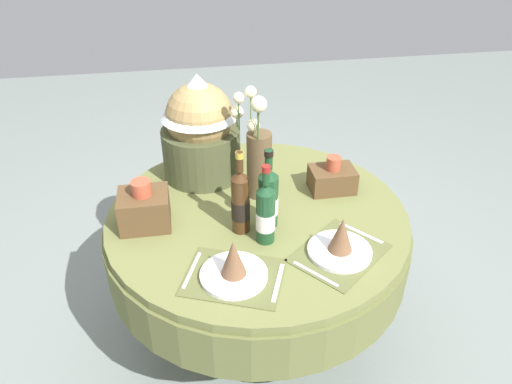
# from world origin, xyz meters

# --- Properties ---
(ground) EXTENTS (8.00, 8.00, 0.00)m
(ground) POSITION_xyz_m (0.00, 0.00, 0.00)
(ground) COLOR gray
(dining_table) EXTENTS (1.28, 1.28, 0.74)m
(dining_table) POSITION_xyz_m (0.00, 0.00, 0.59)
(dining_table) COLOR olive
(dining_table) RESTS_ON ground
(place_setting_left) EXTENTS (0.41, 0.37, 0.16)m
(place_setting_left) POSITION_xyz_m (-0.15, -0.38, 0.79)
(place_setting_left) COLOR brown
(place_setting_left) RESTS_ON dining_table
(place_setting_right) EXTENTS (0.43, 0.42, 0.16)m
(place_setting_right) POSITION_xyz_m (0.26, -0.31, 0.79)
(place_setting_right) COLOR brown
(place_setting_right) RESTS_ON dining_table
(flower_vase) EXTENTS (0.16, 0.19, 0.48)m
(flower_vase) POSITION_xyz_m (0.02, 0.14, 0.95)
(flower_vase) COLOR brown
(flower_vase) RESTS_ON dining_table
(wine_bottle_left) EXTENTS (0.07, 0.07, 0.33)m
(wine_bottle_left) POSITION_xyz_m (0.00, -0.19, 0.87)
(wine_bottle_left) COLOR #194223
(wine_bottle_left) RESTS_ON dining_table
(wine_bottle_centre) EXTENTS (0.07, 0.07, 0.35)m
(wine_bottle_centre) POSITION_xyz_m (-0.08, -0.11, 0.87)
(wine_bottle_centre) COLOR #422814
(wine_bottle_centre) RESTS_ON dining_table
(wine_bottle_right) EXTENTS (0.08, 0.08, 0.34)m
(wine_bottle_right) POSITION_xyz_m (0.03, -0.09, 0.87)
(wine_bottle_right) COLOR #194223
(wine_bottle_right) RESTS_ON dining_table
(gift_tub_back_left) EXTENTS (0.36, 0.36, 0.49)m
(gift_tub_back_left) POSITION_xyz_m (-0.20, 0.35, 0.99)
(gift_tub_back_left) COLOR #474C2D
(gift_tub_back_left) RESTS_ON dining_table
(woven_basket_side_left) EXTENTS (0.20, 0.17, 0.20)m
(woven_basket_side_left) POSITION_xyz_m (-0.46, -0.01, 0.82)
(woven_basket_side_left) COLOR brown
(woven_basket_side_left) RESTS_ON dining_table
(woven_basket_side_right) EXTENTS (0.20, 0.14, 0.16)m
(woven_basket_side_right) POSITION_xyz_m (0.36, 0.12, 0.80)
(woven_basket_side_right) COLOR brown
(woven_basket_side_right) RESTS_ON dining_table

